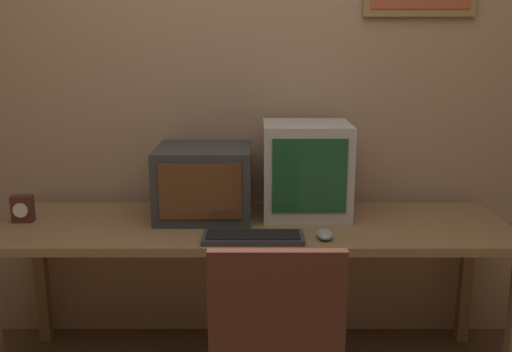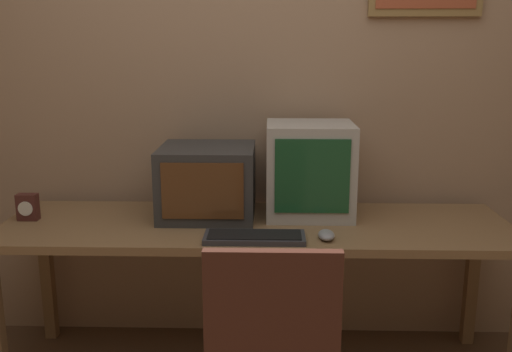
# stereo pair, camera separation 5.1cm
# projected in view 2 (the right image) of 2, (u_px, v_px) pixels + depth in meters

# --- Properties ---
(wall_back) EXTENTS (8.00, 0.08, 2.60)m
(wall_back) POSITION_uv_depth(u_px,v_px,m) (259.00, 84.00, 2.79)
(wall_back) COLOR tan
(wall_back) RESTS_ON ground_plane
(desk) EXTENTS (2.25, 0.66, 0.73)m
(desk) POSITION_uv_depth(u_px,v_px,m) (256.00, 237.00, 2.55)
(desk) COLOR olive
(desk) RESTS_ON ground_plane
(monitor_left) EXTENTS (0.43, 0.41, 0.32)m
(monitor_left) POSITION_uv_depth(u_px,v_px,m) (208.00, 181.00, 2.61)
(monitor_left) COLOR #333333
(monitor_left) RESTS_ON desk
(monitor_right) EXTENTS (0.39, 0.35, 0.43)m
(monitor_right) POSITION_uv_depth(u_px,v_px,m) (310.00, 170.00, 2.61)
(monitor_right) COLOR #B7B2A8
(monitor_right) RESTS_ON desk
(keyboard_main) EXTENTS (0.41, 0.15, 0.03)m
(keyboard_main) POSITION_uv_depth(u_px,v_px,m) (256.00, 237.00, 2.31)
(keyboard_main) COLOR #333338
(keyboard_main) RESTS_ON desk
(mouse_near_keyboard) EXTENTS (0.07, 0.11, 0.04)m
(mouse_near_keyboard) POSITION_uv_depth(u_px,v_px,m) (326.00, 235.00, 2.31)
(mouse_near_keyboard) COLOR gray
(mouse_near_keyboard) RESTS_ON desk
(desk_clock) EXTENTS (0.09, 0.06, 0.12)m
(desk_clock) POSITION_uv_depth(u_px,v_px,m) (28.00, 207.00, 2.56)
(desk_clock) COLOR #4C231E
(desk_clock) RESTS_ON desk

